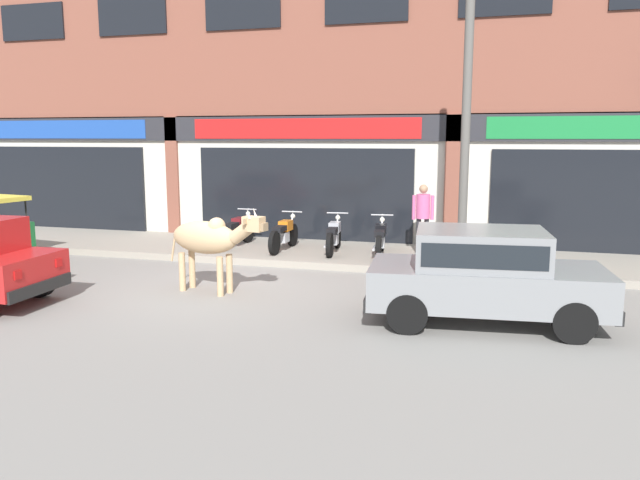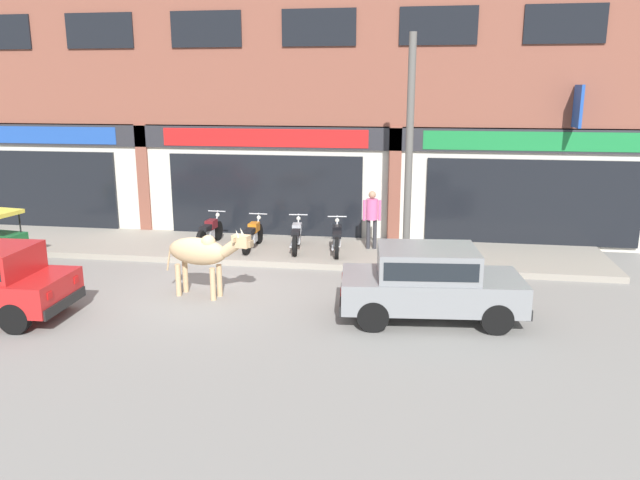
% 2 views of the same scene
% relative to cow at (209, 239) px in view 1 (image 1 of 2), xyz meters
% --- Properties ---
extents(ground_plane, '(90.00, 90.00, 0.00)m').
position_rel_cow_xyz_m(ground_plane, '(0.08, 0.22, -1.01)').
color(ground_plane, gray).
extents(sidewalk, '(19.00, 3.03, 0.16)m').
position_rel_cow_xyz_m(sidewalk, '(0.08, 3.94, -0.93)').
color(sidewalk, gray).
rests_on(sidewalk, ground).
extents(shop_building, '(23.00, 1.40, 10.16)m').
position_rel_cow_xyz_m(shop_building, '(0.08, 5.71, 3.88)').
color(shop_building, brown).
rests_on(shop_building, ground).
extents(cow, '(2.13, 0.82, 1.61)m').
position_rel_cow_xyz_m(cow, '(0.00, 0.00, 0.00)').
color(cow, tan).
rests_on(cow, ground).
extents(car_0, '(3.72, 1.93, 1.46)m').
position_rel_cow_xyz_m(car_0, '(4.88, -0.61, -0.19)').
color(car_0, black).
rests_on(car_0, ground).
extents(motorcycle_0, '(0.52, 1.81, 0.88)m').
position_rel_cow_xyz_m(motorcycle_0, '(-1.14, 3.82, -0.46)').
color(motorcycle_0, black).
rests_on(motorcycle_0, sidewalk).
extents(motorcycle_1, '(0.52, 1.81, 0.88)m').
position_rel_cow_xyz_m(motorcycle_1, '(0.16, 3.63, -0.46)').
color(motorcycle_1, black).
rests_on(motorcycle_1, sidewalk).
extents(motorcycle_2, '(0.52, 1.81, 0.88)m').
position_rel_cow_xyz_m(motorcycle_2, '(1.37, 3.69, -0.46)').
color(motorcycle_2, black).
rests_on(motorcycle_2, sidewalk).
extents(motorcycle_3, '(0.52, 1.81, 0.88)m').
position_rel_cow_xyz_m(motorcycle_3, '(2.49, 3.61, -0.46)').
color(motorcycle_3, black).
rests_on(motorcycle_3, sidewalk).
extents(pedestrian, '(0.50, 0.32, 1.60)m').
position_rel_cow_xyz_m(pedestrian, '(3.37, 4.16, 0.14)').
color(pedestrian, '#2D2D33').
rests_on(pedestrian, sidewalk).
extents(utility_pole, '(0.18, 0.18, 5.57)m').
position_rel_cow_xyz_m(utility_pole, '(4.35, 2.72, 1.94)').
color(utility_pole, '#595651').
rests_on(utility_pole, sidewalk).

